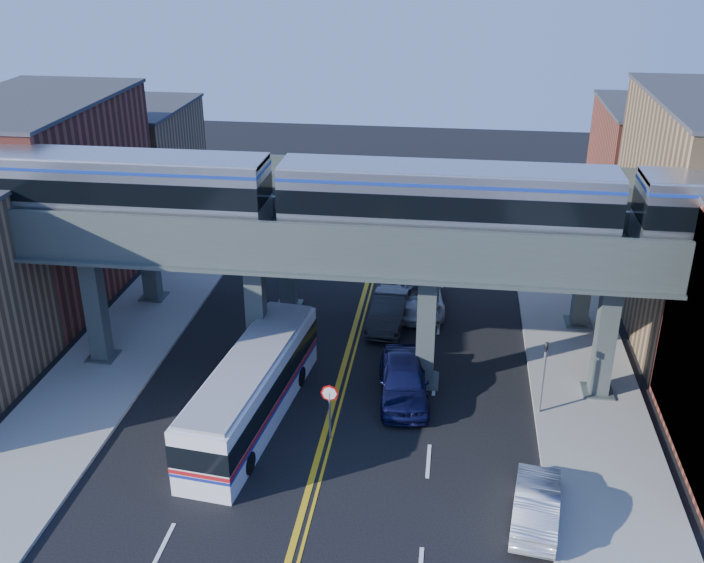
{
  "coord_description": "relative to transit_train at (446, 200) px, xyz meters",
  "views": [
    {
      "loc": [
        4.9,
        -24.09,
        19.78
      ],
      "look_at": [
        0.68,
        7.08,
        5.49
      ],
      "focal_mm": 40.0,
      "sensor_mm": 36.0,
      "label": 1
    }
  ],
  "objects": [
    {
      "name": "sidewalk_east",
      "position": [
        6.88,
        2.0,
        -9.07
      ],
      "size": [
        5.0,
        70.0,
        0.16
      ],
      "primitive_type": "cube",
      "color": "gray",
      "rests_on": "ground"
    },
    {
      "name": "sidewalk_west",
      "position": [
        -16.12,
        2.0,
        -9.07
      ],
      "size": [
        5.0,
        70.0,
        0.16
      ],
      "primitive_type": "cube",
      "color": "gray",
      "rests_on": "ground"
    },
    {
      "name": "transit_bus",
      "position": [
        -7.89,
        -4.01,
        -7.66
      ],
      "size": [
        3.74,
        11.47,
        2.9
      ],
      "rotation": [
        0.0,
        0.0,
        1.46
      ],
      "color": "white",
      "rests_on": "ground"
    },
    {
      "name": "mural_panel",
      "position": [
        9.93,
        -4.0,
        -4.4
      ],
      "size": [
        0.1,
        9.5,
        9.5
      ],
      "primitive_type": "cube",
      "color": "#2AAEB7",
      "rests_on": "ground"
    },
    {
      "name": "building_west_b",
      "position": [
        -23.12,
        8.0,
        -3.65
      ],
      "size": [
        8.0,
        14.0,
        11.0
      ],
      "primitive_type": "cube",
      "color": "brown",
      "rests_on": "ground"
    },
    {
      "name": "car_lane_b",
      "position": [
        -2.82,
        5.73,
        -8.31
      ],
      "size": [
        2.18,
        5.25,
        1.69
      ],
      "primitive_type": "imported",
      "rotation": [
        0.0,
        0.0,
        -0.08
      ],
      "color": "#2B2B2D",
      "rests_on": "ground"
    },
    {
      "name": "car_parked_curb",
      "position": [
        3.88,
        -8.95,
        -8.4
      ],
      "size": [
        2.17,
        4.73,
        1.5
      ],
      "primitive_type": "imported",
      "rotation": [
        0.0,
        0.0,
        3.01
      ],
      "color": "#AFAFB4",
      "rests_on": "ground"
    },
    {
      "name": "building_west_c",
      "position": [
        -23.12,
        21.0,
        -5.15
      ],
      "size": [
        8.0,
        10.0,
        8.0
      ],
      "primitive_type": "cube",
      "color": "olive",
      "rests_on": "ground"
    },
    {
      "name": "ground",
      "position": [
        -4.62,
        -8.0,
        -9.15
      ],
      "size": [
        120.0,
        120.0,
        0.0
      ],
      "primitive_type": "plane",
      "color": "black",
      "rests_on": "ground"
    },
    {
      "name": "building_east_c",
      "position": [
        13.88,
        21.0,
        -4.65
      ],
      "size": [
        8.0,
        10.0,
        9.0
      ],
      "primitive_type": "cube",
      "color": "brown",
      "rests_on": "ground"
    },
    {
      "name": "car_lane_a",
      "position": [
        -1.5,
        -1.42,
        -8.22
      ],
      "size": [
        2.79,
        5.67,
        1.86
      ],
      "primitive_type": "imported",
      "rotation": [
        0.0,
        0.0,
        0.11
      ],
      "color": "#0F1138",
      "rests_on": "ground"
    },
    {
      "name": "transit_train",
      "position": [
        0.0,
        0.0,
        0.0
      ],
      "size": [
        44.38,
        2.78,
        3.24
      ],
      "color": "black",
      "rests_on": "elevated_viaduct_near"
    },
    {
      "name": "elevated_viaduct_far",
      "position": [
        -4.62,
        7.0,
        -2.68
      ],
      "size": [
        52.0,
        3.6,
        7.4
      ],
      "color": "#3B4444",
      "rests_on": "ground"
    },
    {
      "name": "elevated_viaduct_near",
      "position": [
        -4.62,
        0.0,
        -2.68
      ],
      "size": [
        52.0,
        3.6,
        7.4
      ],
      "color": "#3B4444",
      "rests_on": "ground"
    },
    {
      "name": "traffic_signal",
      "position": [
        4.58,
        -2.0,
        -6.85
      ],
      "size": [
        0.15,
        0.18,
        4.1
      ],
      "color": "slate",
      "rests_on": "ground"
    },
    {
      "name": "stop_sign",
      "position": [
        -4.32,
        -5.0,
        -7.39
      ],
      "size": [
        0.76,
        0.09,
        2.63
      ],
      "color": "slate",
      "rests_on": "ground"
    },
    {
      "name": "car_lane_c",
      "position": [
        -1.34,
        7.96,
        -8.34
      ],
      "size": [
        3.18,
        6.06,
        1.63
      ],
      "primitive_type": "imported",
      "rotation": [
        0.0,
        0.0,
        0.08
      ],
      "color": "silver",
      "rests_on": "ground"
    },
    {
      "name": "car_lane_d",
      "position": [
        0.38,
        14.5,
        -8.41
      ],
      "size": [
        2.19,
        5.14,
        1.48
      ],
      "primitive_type": "imported",
      "rotation": [
        0.0,
        0.0,
        0.02
      ],
      "color": "silver",
      "rests_on": "ground"
    }
  ]
}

